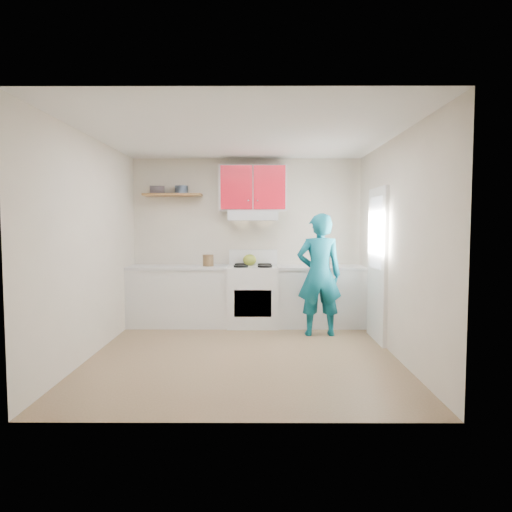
{
  "coord_description": "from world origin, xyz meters",
  "views": [
    {
      "loc": [
        0.17,
        -5.41,
        1.57
      ],
      "look_at": [
        0.15,
        0.55,
        1.15
      ],
      "focal_mm": 32.16,
      "sensor_mm": 36.0,
      "label": 1
    }
  ],
  "objects_px": {
    "stove": "(253,296)",
    "kettle": "(250,260)",
    "tin": "(181,190)",
    "crock": "(208,261)",
    "person": "(319,275)"
  },
  "relations": [
    {
      "from": "tin",
      "to": "kettle",
      "type": "distance_m",
      "value": 1.53
    },
    {
      "from": "person",
      "to": "stove",
      "type": "bearing_deg",
      "value": -34.11
    },
    {
      "from": "stove",
      "to": "kettle",
      "type": "height_order",
      "value": "kettle"
    },
    {
      "from": "tin",
      "to": "kettle",
      "type": "bearing_deg",
      "value": -4.96
    },
    {
      "from": "person",
      "to": "tin",
      "type": "bearing_deg",
      "value": -22.74
    },
    {
      "from": "crock",
      "to": "person",
      "type": "distance_m",
      "value": 1.74
    },
    {
      "from": "stove",
      "to": "kettle",
      "type": "distance_m",
      "value": 0.56
    },
    {
      "from": "tin",
      "to": "crock",
      "type": "xyz_separation_m",
      "value": [
        0.43,
        -0.2,
        -1.1
      ]
    },
    {
      "from": "crock",
      "to": "stove",
      "type": "bearing_deg",
      "value": -0.19
    },
    {
      "from": "tin",
      "to": "kettle",
      "type": "xyz_separation_m",
      "value": [
        1.06,
        -0.09,
        -1.09
      ]
    },
    {
      "from": "stove",
      "to": "crock",
      "type": "bearing_deg",
      "value": 179.81
    },
    {
      "from": "crock",
      "to": "person",
      "type": "bearing_deg",
      "value": -20.35
    },
    {
      "from": "tin",
      "to": "person",
      "type": "xyz_separation_m",
      "value": [
        2.05,
        -0.8,
        -1.24
      ]
    },
    {
      "from": "kettle",
      "to": "crock",
      "type": "height_order",
      "value": "same"
    },
    {
      "from": "kettle",
      "to": "person",
      "type": "height_order",
      "value": "person"
    }
  ]
}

